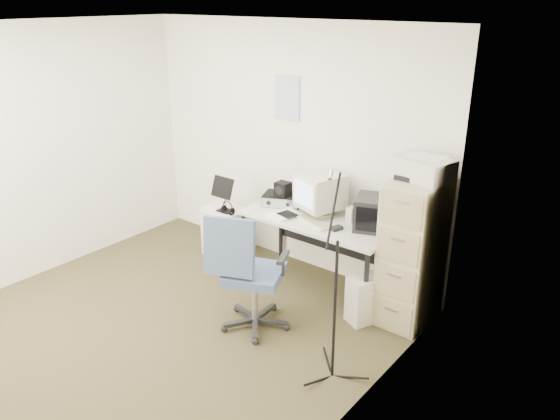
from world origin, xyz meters
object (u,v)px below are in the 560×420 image
Objects in this scene: office_chair at (254,272)px; desk at (318,253)px; side_cart at (226,232)px; filing_cabinet at (412,252)px.

desk is at bearing 65.12° from office_chair.
filing_cabinet is at bearing 4.97° from side_cart.
office_chair is at bearing -92.15° from desk.
desk is at bearing 4.96° from side_cart.
office_chair is 1.90× the size of side_cart.
side_cart is at bearing -178.21° from filing_cabinet.
filing_cabinet is 2.35× the size of side_cart.
filing_cabinet reaches higher than office_chair.
side_cart is (-1.20, -0.04, -0.09)m from desk.
office_chair is at bearing -33.72° from side_cart.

